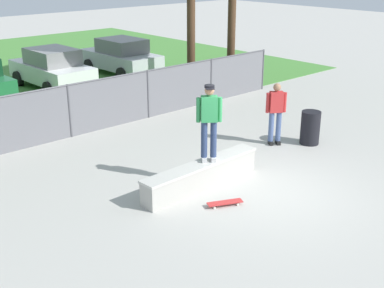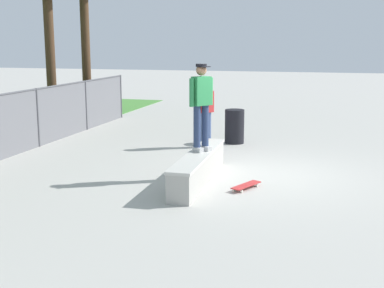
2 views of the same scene
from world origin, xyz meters
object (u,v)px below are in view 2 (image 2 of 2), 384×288
Objects in this scene: trash_bin at (234,126)px; skateboarder at (201,103)px; skateboard at (246,185)px; bystander at (206,111)px; concrete_ledge at (199,167)px.

skateboarder is at bearing -179.19° from trash_bin.
skateboard is 4.83m from trash_bin.
bystander is (3.87, 1.79, 0.94)m from skateboard.
skateboarder is 1.88× the size of trash_bin.
trash_bin is at bearing 0.83° from concrete_ledge.
skateboard is at bearing -104.88° from concrete_ledge.
concrete_ledge is 3.50× the size of trash_bin.
skateboarder is 3.50m from bystander.
trash_bin is at bearing 0.81° from skateboarder.
skateboarder reaches higher than bystander.
concrete_ledge is 3.73m from bystander.
trash_bin is (0.80, -0.67, -0.52)m from bystander.
skateboard is 4.37m from bystander.
concrete_ledge is at bearing -179.17° from trash_bin.
bystander reaches higher than trash_bin.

